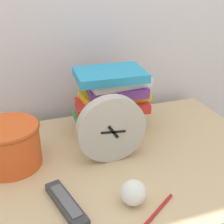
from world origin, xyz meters
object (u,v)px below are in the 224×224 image
at_px(crumpled_paper_ball, 133,193).
at_px(desk_clock, 111,129).
at_px(basket, 9,144).
at_px(tv_remote, 66,204).
at_px(book_stack, 111,101).
at_px(pen, 158,210).

bearing_deg(crumpled_paper_ball, desk_clock, 86.66).
height_order(basket, crumpled_paper_ball, basket).
bearing_deg(desk_clock, tv_remote, -137.22).
bearing_deg(book_stack, pen, -93.34).
relative_size(book_stack, crumpled_paper_ball, 4.00).
bearing_deg(basket, tv_remote, -63.18).
bearing_deg(desk_clock, crumpled_paper_ball, -93.34).
bearing_deg(tv_remote, crumpled_paper_ball, -13.77).
relative_size(basket, tv_remote, 1.05).
distance_m(basket, crumpled_paper_ball, 0.38).
bearing_deg(tv_remote, basket, 116.82).
distance_m(desk_clock, basket, 0.29).
relative_size(book_stack, pen, 2.25).
height_order(book_stack, basket, book_stack).
height_order(desk_clock, crumpled_paper_ball, desk_clock).
xyz_separation_m(basket, tv_remote, (0.11, -0.23, -0.06)).
xyz_separation_m(desk_clock, basket, (-0.28, 0.07, -0.03)).
xyz_separation_m(tv_remote, crumpled_paper_ball, (0.16, -0.04, 0.02)).
height_order(tv_remote, pen, tv_remote).
xyz_separation_m(basket, pen, (0.32, -0.31, -0.07)).
xyz_separation_m(desk_clock, pen, (0.03, -0.24, -0.10)).
relative_size(basket, crumpled_paper_ball, 2.88).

